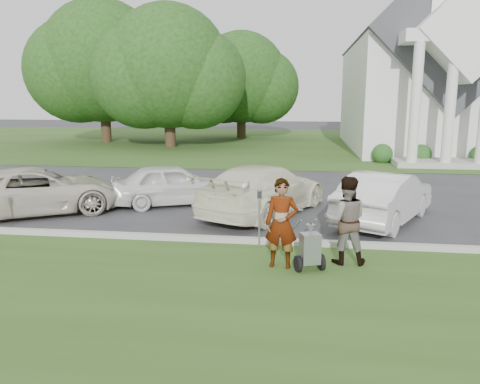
% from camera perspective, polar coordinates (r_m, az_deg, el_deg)
% --- Properties ---
extents(ground, '(120.00, 120.00, 0.00)m').
position_cam_1_polar(ground, '(10.68, 0.56, -7.21)').
color(ground, '#333335').
rests_on(ground, ground).
extents(grass_strip, '(80.00, 7.00, 0.01)m').
position_cam_1_polar(grass_strip, '(7.92, -2.20, -14.06)').
color(grass_strip, '#2F4E1B').
rests_on(grass_strip, ground).
extents(church_lawn, '(80.00, 30.00, 0.01)m').
position_cam_1_polar(church_lawn, '(37.22, 5.70, 6.12)').
color(church_lawn, '#2F4E1B').
rests_on(church_lawn, ground).
extents(curb, '(80.00, 0.18, 0.15)m').
position_cam_1_polar(curb, '(11.17, 0.90, -5.95)').
color(curb, '#9E9E93').
rests_on(curb, ground).
extents(church, '(9.19, 19.00, 24.10)m').
position_cam_1_polar(church, '(34.15, 21.48, 14.90)').
color(church, white).
rests_on(church, ground).
extents(tree_left, '(10.63, 8.40, 9.71)m').
position_cam_1_polar(tree_left, '(33.38, -8.76, 14.21)').
color(tree_left, '#332316').
rests_on(tree_left, ground).
extents(tree_far, '(11.64, 9.20, 10.73)m').
position_cam_1_polar(tree_far, '(38.27, -16.42, 14.39)').
color(tree_far, '#332316').
rests_on(tree_far, ground).
extents(tree_back, '(9.61, 7.60, 8.89)m').
position_cam_1_polar(tree_back, '(40.39, 0.14, 13.29)').
color(tree_back, '#332316').
rests_on(tree_back, ground).
extents(striping_cart, '(0.82, 1.21, 1.05)m').
position_cam_1_polar(striping_cart, '(9.47, 8.50, -6.93)').
color(striping_cart, black).
rests_on(striping_cart, ground).
extents(person_left, '(0.71, 0.50, 1.83)m').
position_cam_1_polar(person_left, '(9.47, 5.08, -3.91)').
color(person_left, '#999999').
rests_on(person_left, ground).
extents(person_right, '(0.91, 0.72, 1.84)m').
position_cam_1_polar(person_right, '(9.89, 12.74, -3.46)').
color(person_right, '#999999').
rests_on(person_right, ground).
extents(parking_meter_near, '(0.10, 0.09, 1.35)m').
position_cam_1_polar(parking_meter_near, '(10.73, 2.38, -2.38)').
color(parking_meter_near, gray).
rests_on(parking_meter_near, ground).
extents(car_a, '(5.39, 4.53, 1.37)m').
position_cam_1_polar(car_a, '(15.18, -23.38, 0.13)').
color(car_a, beige).
rests_on(car_a, ground).
extents(car_b, '(4.24, 3.00, 1.34)m').
position_cam_1_polar(car_b, '(15.21, -8.16, 0.92)').
color(car_b, silver).
rests_on(car_b, ground).
extents(car_c, '(4.05, 5.47, 1.47)m').
position_cam_1_polar(car_c, '(13.89, 2.93, 0.31)').
color(car_c, white).
rests_on(car_c, ground).
extents(car_d, '(3.33, 4.51, 1.42)m').
position_cam_1_polar(car_d, '(13.54, 17.24, -0.61)').
color(car_d, silver).
rests_on(car_d, ground).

